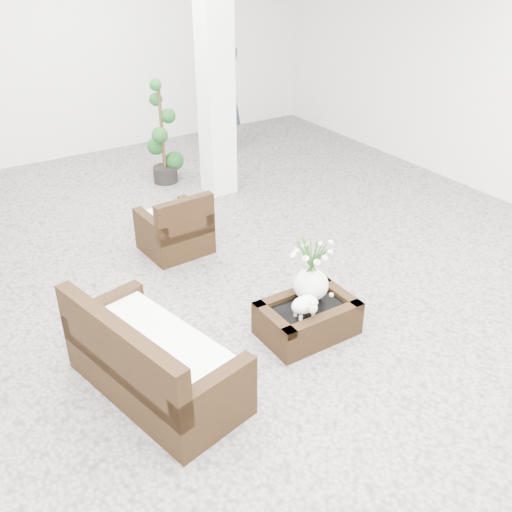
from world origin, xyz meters
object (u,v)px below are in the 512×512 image
armchair (174,221)px  topiary (162,133)px  loveseat (155,349)px  coffee_table (307,320)px

armchair → topiary: size_ratio=0.50×
loveseat → topiary: (2.03, 4.22, 0.35)m
coffee_table → topiary: bearing=83.5°
loveseat → topiary: bearing=-38.5°
coffee_table → loveseat: bearing=177.8°
coffee_table → loveseat: size_ratio=0.56×
topiary → coffee_table: bearing=-96.5°
armchair → loveseat: loveseat is taller
loveseat → topiary: 4.69m
loveseat → topiary: topiary is taller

